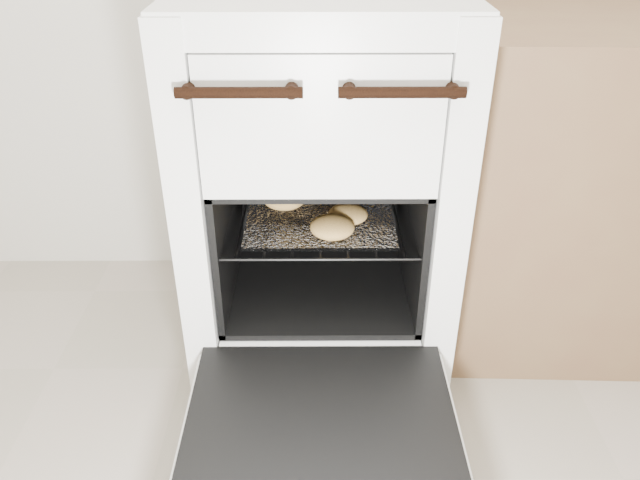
# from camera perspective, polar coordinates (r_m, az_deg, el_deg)

# --- Properties ---
(stove) EXTENTS (0.59, 0.66, 0.91)m
(stove) POSITION_cam_1_polar(r_m,az_deg,el_deg) (1.51, -0.03, 4.41)
(stove) COLOR white
(stove) RESTS_ON ground
(oven_door) EXTENTS (0.53, 0.41, 0.04)m
(oven_door) POSITION_cam_1_polar(r_m,az_deg,el_deg) (1.25, 0.09, -16.27)
(oven_door) COLOR black
(oven_door) RESTS_ON stove
(oven_rack) EXTENTS (0.43, 0.41, 0.01)m
(oven_rack) POSITION_cam_1_polar(r_m,az_deg,el_deg) (1.46, -0.02, 2.35)
(oven_rack) COLOR black
(oven_rack) RESTS_ON stove
(foil_sheet) EXTENTS (0.34, 0.30, 0.01)m
(foil_sheet) POSITION_cam_1_polar(r_m,az_deg,el_deg) (1.44, -0.01, 2.18)
(foil_sheet) COLOR white
(foil_sheet) RESTS_ON oven_rack
(baked_rolls) EXTENTS (0.26, 0.34, 0.05)m
(baked_rolls) POSITION_cam_1_polar(r_m,az_deg,el_deg) (1.46, 0.38, 3.67)
(baked_rolls) COLOR #E1B75A
(baked_rolls) RESTS_ON foil_sheet
(counter) EXTENTS (0.85, 0.58, 0.83)m
(counter) POSITION_cam_1_polar(r_m,az_deg,el_deg) (1.77, 24.76, 4.54)
(counter) COLOR brown
(counter) RESTS_ON ground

